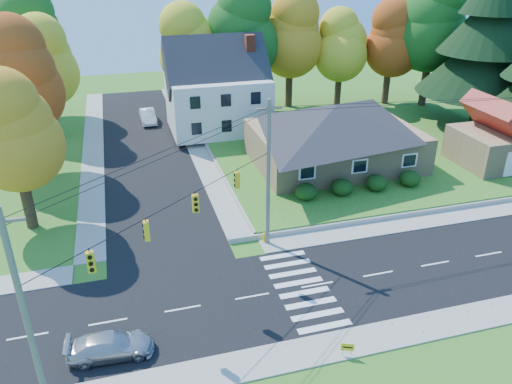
% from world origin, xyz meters
% --- Properties ---
extents(ground, '(120.00, 120.00, 0.00)m').
position_xyz_m(ground, '(0.00, 0.00, 0.00)').
color(ground, '#3D7923').
extents(road_main, '(90.00, 8.00, 0.02)m').
position_xyz_m(road_main, '(0.00, 0.00, 0.01)').
color(road_main, black).
rests_on(road_main, ground).
extents(road_cross, '(8.00, 44.00, 0.02)m').
position_xyz_m(road_cross, '(-8.00, 26.00, 0.01)').
color(road_cross, black).
rests_on(road_cross, ground).
extents(sidewalk_north, '(90.00, 2.00, 0.08)m').
position_xyz_m(sidewalk_north, '(0.00, 5.00, 0.04)').
color(sidewalk_north, '#9C9A90').
rests_on(sidewalk_north, ground).
extents(sidewalk_south, '(90.00, 2.00, 0.08)m').
position_xyz_m(sidewalk_south, '(0.00, -5.00, 0.04)').
color(sidewalk_south, '#9C9A90').
rests_on(sidewalk_south, ground).
extents(lawn, '(30.00, 30.00, 0.50)m').
position_xyz_m(lawn, '(13.00, 21.00, 0.25)').
color(lawn, '#3D7923').
rests_on(lawn, ground).
extents(ranch_house, '(14.60, 10.60, 5.40)m').
position_xyz_m(ranch_house, '(8.00, 16.00, 3.27)').
color(ranch_house, tan).
rests_on(ranch_house, lawn).
extents(colonial_house, '(10.40, 8.40, 9.60)m').
position_xyz_m(colonial_house, '(0.04, 28.00, 4.58)').
color(colonial_house, silver).
rests_on(colonial_house, lawn).
extents(garage, '(7.30, 6.30, 4.60)m').
position_xyz_m(garage, '(22.00, 11.99, 2.84)').
color(garage, tan).
rests_on(garage, lawn).
extents(hedge_row, '(10.70, 1.70, 1.27)m').
position_xyz_m(hedge_row, '(7.50, 9.80, 1.14)').
color(hedge_row, '#163A10').
rests_on(hedge_row, lawn).
extents(traffic_infrastructure, '(38.10, 10.66, 10.00)m').
position_xyz_m(traffic_infrastructure, '(-0.15, 1.35, 5.15)').
color(traffic_infrastructure, '#666059').
rests_on(traffic_infrastructure, ground).
extents(tree_lot_0, '(6.72, 6.72, 12.51)m').
position_xyz_m(tree_lot_0, '(-2.00, 34.00, 8.31)').
color(tree_lot_0, '#3F2A19').
rests_on(tree_lot_0, lawn).
extents(tree_lot_1, '(7.84, 7.84, 14.60)m').
position_xyz_m(tree_lot_1, '(4.00, 33.00, 9.61)').
color(tree_lot_1, '#3F2A19').
rests_on(tree_lot_1, lawn).
extents(tree_lot_2, '(7.28, 7.28, 13.56)m').
position_xyz_m(tree_lot_2, '(10.00, 34.00, 8.96)').
color(tree_lot_2, '#3F2A19').
rests_on(tree_lot_2, lawn).
extents(tree_lot_3, '(6.16, 6.16, 11.47)m').
position_xyz_m(tree_lot_3, '(16.00, 33.00, 7.65)').
color(tree_lot_3, '#3F2A19').
rests_on(tree_lot_3, lawn).
extents(tree_lot_4, '(6.72, 6.72, 12.51)m').
position_xyz_m(tree_lot_4, '(22.00, 32.00, 8.31)').
color(tree_lot_4, '#3F2A19').
rests_on(tree_lot_4, lawn).
extents(tree_lot_5, '(8.40, 8.40, 15.64)m').
position_xyz_m(tree_lot_5, '(26.00, 30.00, 10.27)').
color(tree_lot_5, '#3F2A19').
rests_on(tree_lot_5, lawn).
extents(conifer_east_a, '(12.80, 12.80, 16.96)m').
position_xyz_m(conifer_east_a, '(27.00, 22.00, 9.39)').
color(conifer_east_a, '#3F2A19').
rests_on(conifer_east_a, lawn).
extents(tree_west_0, '(6.16, 6.16, 11.47)m').
position_xyz_m(tree_west_0, '(-17.00, 12.00, 7.15)').
color(tree_west_0, '#3F2A19').
rests_on(tree_west_0, ground).
extents(tree_west_1, '(7.28, 7.28, 13.56)m').
position_xyz_m(tree_west_1, '(-18.00, 22.00, 8.46)').
color(tree_west_1, '#3F2A19').
rests_on(tree_west_1, ground).
extents(tree_west_2, '(6.72, 6.72, 12.51)m').
position_xyz_m(tree_west_2, '(-17.00, 32.00, 7.81)').
color(tree_west_2, '#3F2A19').
rests_on(tree_west_2, ground).
extents(tree_west_3, '(7.84, 7.84, 14.60)m').
position_xyz_m(tree_west_3, '(-19.00, 40.00, 9.11)').
color(tree_west_3, '#3F2A19').
rests_on(tree_west_3, ground).
extents(silver_sedan, '(4.25, 1.94, 1.21)m').
position_xyz_m(silver_sedan, '(-11.85, -2.53, 0.62)').
color(silver_sedan, '#B5B5BA').
rests_on(silver_sedan, road_main).
extents(white_car, '(1.68, 4.53, 1.48)m').
position_xyz_m(white_car, '(-6.99, 33.74, 0.76)').
color(white_car, white).
rests_on(white_car, road_cross).
extents(fire_hydrant, '(0.42, 0.32, 0.73)m').
position_xyz_m(fire_hydrant, '(-1.64, 5.46, 0.35)').
color(fire_hydrant, yellow).
rests_on(fire_hydrant, ground).
extents(yard_sign, '(0.61, 0.28, 0.81)m').
position_xyz_m(yard_sign, '(-0.80, -5.74, 0.58)').
color(yard_sign, black).
rests_on(yard_sign, ground).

